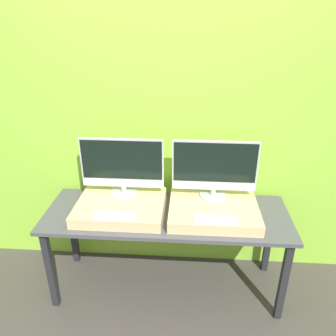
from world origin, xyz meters
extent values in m
plane|color=#423D38|center=(0.00, 0.00, 0.00)|extent=(12.00, 12.00, 0.00)
cube|color=#8CC638|center=(0.00, 0.71, 1.30)|extent=(8.00, 0.04, 2.60)
cube|color=#47474C|center=(0.00, 0.32, 0.72)|extent=(1.86, 0.64, 0.03)
cube|color=#232328|center=(-0.87, 0.06, 0.35)|extent=(0.05, 0.05, 0.71)
cube|color=#232328|center=(0.87, 0.06, 0.35)|extent=(0.05, 0.05, 0.71)
cube|color=#232328|center=(-0.87, 0.58, 0.35)|extent=(0.05, 0.05, 0.71)
cube|color=#232328|center=(0.87, 0.58, 0.35)|extent=(0.05, 0.05, 0.71)
cube|color=#D6B77F|center=(-0.35, 0.31, 0.78)|extent=(0.66, 0.52, 0.08)
cylinder|color=#B2B2B7|center=(-0.35, 0.46, 0.83)|extent=(0.21, 0.21, 0.01)
cylinder|color=#B2B2B7|center=(-0.35, 0.46, 0.86)|extent=(0.04, 0.04, 0.05)
cube|color=#B2B2B7|center=(-0.35, 0.46, 1.08)|extent=(0.64, 0.02, 0.40)
cube|color=black|center=(-0.35, 0.44, 1.11)|extent=(0.62, 0.00, 0.31)
cube|color=silver|center=(-0.35, 0.44, 0.91)|extent=(0.63, 0.00, 0.06)
cube|color=silver|center=(-0.35, 0.12, 0.83)|extent=(0.29, 0.11, 0.01)
cube|color=silver|center=(-0.35, 0.12, 0.83)|extent=(0.28, 0.09, 0.00)
cube|color=#D6B77F|center=(0.35, 0.31, 0.78)|extent=(0.66, 0.52, 0.08)
cylinder|color=#B2B2B7|center=(0.35, 0.46, 0.83)|extent=(0.21, 0.21, 0.01)
cylinder|color=#B2B2B7|center=(0.35, 0.46, 0.86)|extent=(0.04, 0.04, 0.05)
cube|color=#B2B2B7|center=(0.35, 0.46, 1.08)|extent=(0.64, 0.02, 0.40)
cube|color=black|center=(0.35, 0.44, 1.11)|extent=(0.62, 0.00, 0.31)
cube|color=silver|center=(0.35, 0.44, 0.91)|extent=(0.63, 0.00, 0.06)
cube|color=silver|center=(0.35, 0.12, 0.83)|extent=(0.29, 0.11, 0.01)
cube|color=silver|center=(0.35, 0.12, 0.83)|extent=(0.28, 0.09, 0.00)
camera|label=1|loc=(0.16, -1.78, 2.11)|focal=35.00mm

